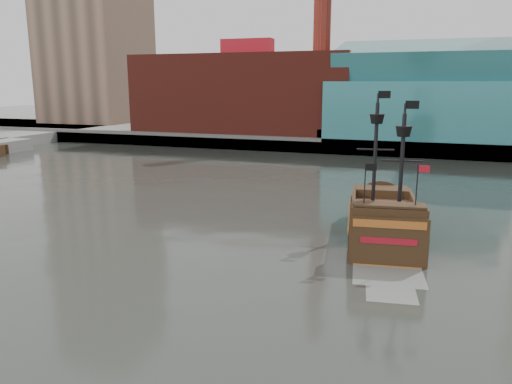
% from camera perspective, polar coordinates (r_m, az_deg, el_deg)
% --- Properties ---
extents(ground, '(400.00, 400.00, 0.00)m').
position_cam_1_polar(ground, '(26.95, -10.91, -13.53)').
color(ground, '#2A2E28').
rests_on(ground, ground).
extents(promenade_far, '(220.00, 60.00, 2.00)m').
position_cam_1_polar(promenade_far, '(113.98, 13.14, 6.60)').
color(promenade_far, slate).
rests_on(promenade_far, ground).
extents(seawall, '(220.00, 1.00, 2.60)m').
position_cam_1_polar(seawall, '(84.86, 10.84, 5.06)').
color(seawall, '#4C4C49').
rests_on(seawall, ground).
extents(skyline, '(149.00, 45.00, 62.00)m').
position_cam_1_polar(skyline, '(106.39, 16.24, 18.79)').
color(skyline, brown).
rests_on(skyline, promenade_far).
extents(pirate_ship, '(6.92, 16.44, 11.92)m').
position_cam_1_polar(pirate_ship, '(39.31, 14.36, -3.69)').
color(pirate_ship, black).
rests_on(pirate_ship, ground).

